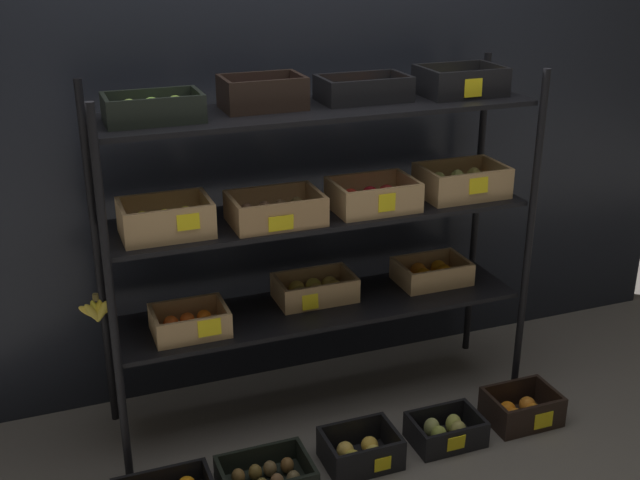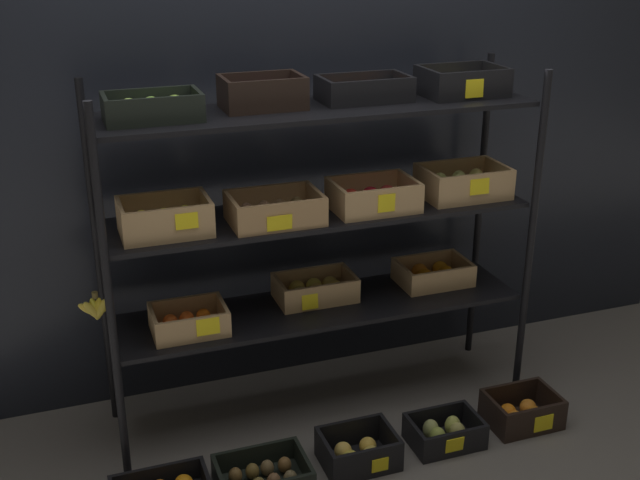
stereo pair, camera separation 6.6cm
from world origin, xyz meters
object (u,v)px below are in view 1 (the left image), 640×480
Objects in this scene: display_rack at (322,204)px; crate_ground_pear at (446,431)px; crate_ground_apple_gold at (360,451)px; crate_ground_rightmost_orange at (521,410)px; crate_ground_kiwi at (266,478)px.

crate_ground_pear is at bearing -49.01° from display_rack.
crate_ground_rightmost_orange is at bearing 1.38° from crate_ground_apple_gold.
crate_ground_kiwi is 1.18× the size of crate_ground_apple_gold.
crate_ground_apple_gold is 0.39m from crate_ground_pear.
display_rack is 6.37× the size of crate_ground_pear.
crate_ground_apple_gold is at bearing -179.85° from crate_ground_pear.
crate_ground_apple_gold is 0.78m from crate_ground_rightmost_orange.
crate_ground_rightmost_orange is at bearing -28.95° from display_rack.
display_rack reaches higher than crate_ground_rightmost_orange.
crate_ground_apple_gold reaches higher than crate_ground_pear.
display_rack is 6.35× the size of crate_ground_apple_gold.
crate_ground_kiwi is 1.16× the size of crate_ground_rightmost_orange.
crate_ground_kiwi is at bearing -131.64° from display_rack.
crate_ground_apple_gold is (0.41, 0.01, 0.01)m from crate_ground_kiwi.
crate_ground_kiwi is 1.19m from crate_ground_rightmost_orange.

